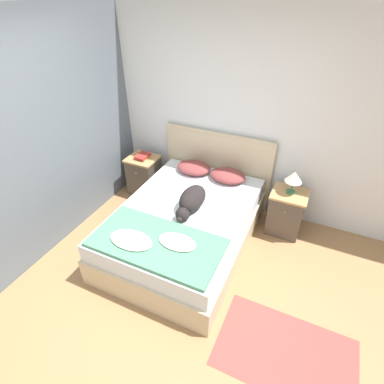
{
  "coord_description": "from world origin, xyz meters",
  "views": [
    {
      "loc": [
        1.12,
        -1.4,
        2.68
      ],
      "look_at": [
        -0.1,
        1.22,
        0.65
      ],
      "focal_mm": 28.0,
      "sensor_mm": 36.0,
      "label": 1
    }
  ],
  "objects_px": {
    "dog": "(192,200)",
    "table_lamp": "(294,177)",
    "pillow_right": "(228,176)",
    "bed": "(185,227)",
    "book_stack": "(143,156)",
    "pillow_left": "(194,168)",
    "nightstand_right": "(286,212)",
    "nightstand_left": "(144,175)"
  },
  "relations": [
    {
      "from": "book_stack",
      "to": "dog",
      "type": "bearing_deg",
      "value": -32.79
    },
    {
      "from": "table_lamp",
      "to": "book_stack",
      "type": "bearing_deg",
      "value": -179.72
    },
    {
      "from": "nightstand_left",
      "to": "table_lamp",
      "type": "bearing_deg",
      "value": 0.46
    },
    {
      "from": "nightstand_left",
      "to": "nightstand_right",
      "type": "distance_m",
      "value": 2.11
    },
    {
      "from": "pillow_right",
      "to": "table_lamp",
      "type": "height_order",
      "value": "table_lamp"
    },
    {
      "from": "pillow_right",
      "to": "table_lamp",
      "type": "xyz_separation_m",
      "value": [
        0.81,
        -0.01,
        0.19
      ]
    },
    {
      "from": "dog",
      "to": "table_lamp",
      "type": "relative_size",
      "value": 2.26
    },
    {
      "from": "nightstand_right",
      "to": "book_stack",
      "type": "relative_size",
      "value": 2.65
    },
    {
      "from": "bed",
      "to": "nightstand_left",
      "type": "height_order",
      "value": "nightstand_left"
    },
    {
      "from": "bed",
      "to": "table_lamp",
      "type": "height_order",
      "value": "table_lamp"
    },
    {
      "from": "pillow_left",
      "to": "table_lamp",
      "type": "bearing_deg",
      "value": -0.53
    },
    {
      "from": "dog",
      "to": "nightstand_left",
      "type": "bearing_deg",
      "value": 147.53
    },
    {
      "from": "nightstand_right",
      "to": "pillow_left",
      "type": "bearing_deg",
      "value": 178.72
    },
    {
      "from": "pillow_left",
      "to": "table_lamp",
      "type": "relative_size",
      "value": 1.6
    },
    {
      "from": "book_stack",
      "to": "table_lamp",
      "type": "bearing_deg",
      "value": 0.28
    },
    {
      "from": "bed",
      "to": "table_lamp",
      "type": "bearing_deg",
      "value": 36.3
    },
    {
      "from": "book_stack",
      "to": "table_lamp",
      "type": "xyz_separation_m",
      "value": [
        2.1,
        0.01,
        0.19
      ]
    },
    {
      "from": "dog",
      "to": "table_lamp",
      "type": "xyz_separation_m",
      "value": [
        0.98,
        0.73,
        0.15
      ]
    },
    {
      "from": "pillow_left",
      "to": "bed",
      "type": "bearing_deg",
      "value": -72.75
    },
    {
      "from": "dog",
      "to": "bed",
      "type": "bearing_deg",
      "value": -149.27
    },
    {
      "from": "nightstand_right",
      "to": "pillow_right",
      "type": "distance_m",
      "value": 0.87
    },
    {
      "from": "nightstand_left",
      "to": "dog",
      "type": "bearing_deg",
      "value": -32.47
    },
    {
      "from": "nightstand_left",
      "to": "table_lamp",
      "type": "height_order",
      "value": "table_lamp"
    },
    {
      "from": "pillow_right",
      "to": "dog",
      "type": "xyz_separation_m",
      "value": [
        -0.17,
        -0.74,
        0.05
      ]
    },
    {
      "from": "bed",
      "to": "pillow_right",
      "type": "height_order",
      "value": "pillow_right"
    },
    {
      "from": "bed",
      "to": "pillow_right",
      "type": "bearing_deg",
      "value": 72.75
    },
    {
      "from": "bed",
      "to": "book_stack",
      "type": "relative_size",
      "value": 9.13
    },
    {
      "from": "nightstand_left",
      "to": "nightstand_right",
      "type": "bearing_deg",
      "value": 0.0
    },
    {
      "from": "nightstand_left",
      "to": "pillow_left",
      "type": "height_order",
      "value": "pillow_left"
    },
    {
      "from": "nightstand_right",
      "to": "pillow_left",
      "type": "relative_size",
      "value": 1.27
    },
    {
      "from": "pillow_left",
      "to": "dog",
      "type": "distance_m",
      "value": 0.81
    },
    {
      "from": "book_stack",
      "to": "pillow_left",
      "type": "bearing_deg",
      "value": 1.59
    },
    {
      "from": "dog",
      "to": "table_lamp",
      "type": "distance_m",
      "value": 1.23
    },
    {
      "from": "pillow_right",
      "to": "table_lamp",
      "type": "distance_m",
      "value": 0.83
    },
    {
      "from": "bed",
      "to": "pillow_right",
      "type": "distance_m",
      "value": 0.89
    },
    {
      "from": "pillow_right",
      "to": "dog",
      "type": "distance_m",
      "value": 0.76
    },
    {
      "from": "book_stack",
      "to": "nightstand_right",
      "type": "bearing_deg",
      "value": -0.18
    },
    {
      "from": "bed",
      "to": "dog",
      "type": "relative_size",
      "value": 3.1
    },
    {
      "from": "bed",
      "to": "book_stack",
      "type": "xyz_separation_m",
      "value": [
        -1.05,
        0.76,
        0.35
      ]
    },
    {
      "from": "pillow_left",
      "to": "book_stack",
      "type": "distance_m",
      "value": 0.81
    },
    {
      "from": "pillow_right",
      "to": "table_lamp",
      "type": "bearing_deg",
      "value": -0.85
    },
    {
      "from": "bed",
      "to": "nightstand_right",
      "type": "xyz_separation_m",
      "value": [
        1.05,
        0.76,
        0.03
      ]
    }
  ]
}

